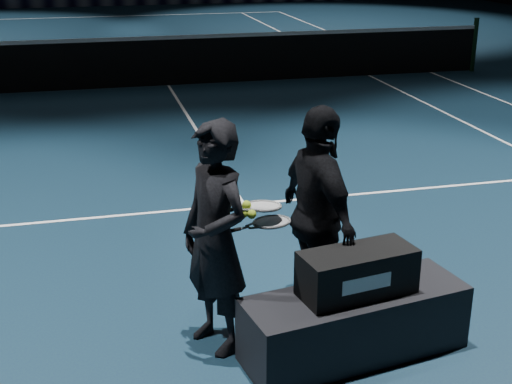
% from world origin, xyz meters
% --- Properties ---
extents(floor, '(36.00, 36.00, 0.00)m').
position_xyz_m(floor, '(0.00, 0.00, 0.00)').
color(floor, '#0E1F33').
rests_on(floor, ground).
extents(court_lines, '(10.98, 23.78, 0.01)m').
position_xyz_m(court_lines, '(0.00, 0.00, 0.00)').
color(court_lines, white).
rests_on(court_lines, floor).
extents(net_post_right, '(0.10, 0.10, 1.10)m').
position_xyz_m(net_post_right, '(6.40, 0.00, 0.55)').
color(net_post_right, black).
rests_on(net_post_right, floor).
extents(net_mesh, '(12.80, 0.02, 0.86)m').
position_xyz_m(net_mesh, '(0.00, 0.00, 0.45)').
color(net_mesh, black).
rests_on(net_mesh, floor).
extents(net_tape, '(12.80, 0.03, 0.07)m').
position_xyz_m(net_tape, '(0.00, 0.00, 0.92)').
color(net_tape, white).
rests_on(net_tape, net_mesh).
extents(player_bench, '(1.65, 0.79, 0.48)m').
position_xyz_m(player_bench, '(0.11, -9.39, 0.24)').
color(player_bench, black).
rests_on(player_bench, floor).
extents(racket_bag, '(0.84, 0.47, 0.32)m').
position_xyz_m(racket_bag, '(0.11, -9.39, 0.64)').
color(racket_bag, black).
rests_on(racket_bag, player_bench).
extents(bag_signature, '(0.37, 0.07, 0.11)m').
position_xyz_m(bag_signature, '(0.11, -9.57, 0.64)').
color(bag_signature, white).
rests_on(bag_signature, racket_bag).
extents(player_a, '(0.63, 0.72, 1.67)m').
position_xyz_m(player_a, '(-0.80, -9.05, 0.83)').
color(player_a, black).
rests_on(player_a, floor).
extents(player_b, '(0.56, 1.03, 1.67)m').
position_xyz_m(player_b, '(0.02, -8.83, 0.83)').
color(player_b, black).
rests_on(player_b, floor).
extents(racket_lower, '(0.71, 0.39, 0.03)m').
position_xyz_m(racket_lower, '(-0.37, -8.93, 0.87)').
color(racket_lower, black).
rests_on(racket_lower, player_a).
extents(racket_upper, '(0.71, 0.43, 0.10)m').
position_xyz_m(racket_upper, '(-0.42, -8.91, 0.98)').
color(racket_upper, black).
rests_on(racket_upper, player_b).
extents(tennis_balls, '(0.12, 0.10, 0.12)m').
position_xyz_m(tennis_balls, '(-0.55, -8.98, 0.99)').
color(tennis_balls, '#ACE831').
rests_on(tennis_balls, racket_upper).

